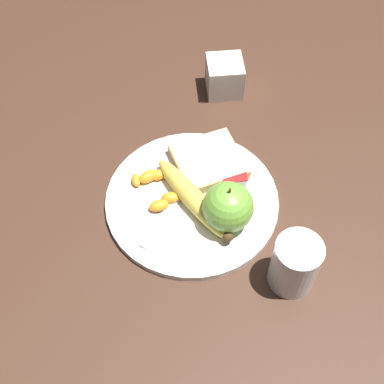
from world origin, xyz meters
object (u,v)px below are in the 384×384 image
Objects in this scene: condiment_caddy at (225,76)px; bread_slice at (208,161)px; plate at (192,200)px; fork at (180,194)px; jam_packet at (234,177)px; juice_glass at (295,265)px; apple at (228,207)px; banana at (195,199)px.

bread_slice is at bearing -105.31° from condiment_caddy.
fork is at bearing 151.34° from plate.
plate is at bearing -83.42° from fork.
jam_packet is at bearing 21.55° from plate.
condiment_caddy is at bearing 96.64° from juice_glass.
apple is 0.31m from condiment_caddy.
fork is 0.27m from condiment_caddy.
banana is 0.08m from bread_slice.
fork is 2.52× the size of condiment_caddy.
plate is 0.02m from fork.
apple is at bearing -96.69° from condiment_caddy.
banana is 4.40× the size of jam_packet.
plate is at bearing -108.65° from condiment_caddy.
jam_packet is (0.04, -0.04, -0.00)m from bread_slice.
banana is (0.00, -0.01, 0.02)m from plate.
apple is 0.08m from jam_packet.
condiment_caddy is at bearing 71.35° from plate.
condiment_caddy reaches higher than banana.
bread_slice and jam_packet have the same top height.
juice_glass reaches higher than jam_packet.
juice_glass is (0.14, -0.15, 0.04)m from plate.
condiment_caddy reaches higher than fork.
bread_slice is 0.20m from condiment_caddy.
juice_glass is 1.07× the size of apple.
fork is at bearing 133.56° from juice_glass.
condiment_caddy reaches higher than plate.
plate is at bearing 131.69° from juice_glass.
condiment_caddy reaches higher than jam_packet.
jam_packet reaches higher than plate.
bread_slice is at bearing -8.49° from fork.
apple reaches higher than banana.
juice_glass reaches higher than fork.
juice_glass is 0.23m from fork.
juice_glass reaches higher than condiment_caddy.
condiment_caddy is at bearing 74.69° from bread_slice.
plate is 7.01× the size of jam_packet.
juice_glass is 0.19m from banana.
condiment_caddy is at bearing 83.31° from apple.
plate is 0.08m from bread_slice.
fork is at bearing -113.21° from condiment_caddy.
juice_glass reaches higher than plate.
apple is 0.10m from fork.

